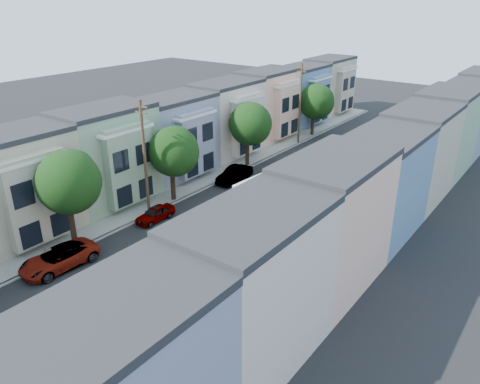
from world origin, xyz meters
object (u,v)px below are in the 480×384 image
object	(u,v)px
tree_d	(250,124)
parked_right_c	(349,178)
tree_c	(173,152)
parked_left_d	(234,175)
lead_sedan	(316,180)
tree_e	(316,102)
tree_far_r	(411,127)
fedex_truck	(267,193)
parked_left_c	(155,214)
tree_b	(68,182)
parked_right_b	(213,273)
parked_right_d	(383,154)
parked_right_a	(137,326)
utility_pole_near	(145,159)
utility_pole_far	(300,104)
parked_left_b	(59,258)
motorcycle	(128,338)

from	to	relation	value
tree_d	parked_right_c	size ratio (longest dim) A/B	1.59
tree_c	tree_d	world-z (taller)	tree_d
parked_left_d	tree_c	bearing A→B (deg)	-103.08
tree_c	lead_sedan	distance (m)	14.67
tree_e	tree_far_r	size ratio (longest dim) A/B	1.31
fedex_truck	parked_left_d	distance (m)	7.83
tree_far_r	parked_left_c	xyz separation A→B (m)	(-11.79, -29.40, -3.13)
tree_b	parked_right_b	distance (m)	12.48
parked_right_d	parked_right_a	bearing A→B (deg)	-95.18
tree_b	tree_e	distance (m)	37.66
utility_pole_near	utility_pole_far	distance (m)	26.00
utility_pole_far	parked_right_b	xyz separation A→B (m)	(11.20, -30.71, -4.53)
tree_far_r	parked_right_a	distance (m)	40.38
tree_far_r	parked_left_b	distance (m)	40.56
parked_left_d	fedex_truck	bearing A→B (deg)	-32.79
tree_d	parked_right_c	world-z (taller)	tree_d
utility_pole_near	parked_right_b	xyz separation A→B (m)	(11.20, -4.71, -4.53)
fedex_truck	parked_left_d	world-z (taller)	fedex_truck
parked_right_b	parked_left_b	bearing A→B (deg)	-147.19
parked_left_b	utility_pole_near	bearing A→B (deg)	101.54
utility_pole_near	tree_e	bearing A→B (deg)	90.00
parked_left_c	parked_right_b	size ratio (longest dim) A/B	0.88
utility_pole_near	motorcycle	size ratio (longest dim) A/B	5.53
parked_left_d	motorcycle	bearing A→B (deg)	-68.54
tree_e	parked_right_d	xyz separation A→B (m)	(11.20, -3.95, -3.98)
utility_pole_near	fedex_truck	world-z (taller)	utility_pole_near
tree_d	parked_left_b	bearing A→B (deg)	-86.80
tree_e	parked_left_d	xyz separation A→B (m)	(1.40, -19.67, -3.89)
parked_right_a	utility_pole_near	bearing A→B (deg)	137.11
tree_b	parked_left_b	xyz separation A→B (m)	(1.40, -2.47, -4.65)
tree_c	parked_right_c	bearing A→B (deg)	50.06
tree_d	parked_left_c	xyz separation A→B (m)	(1.40, -15.76, -4.25)
tree_far_r	motorcycle	size ratio (longest dim) A/B	2.96
utility_pole_far	lead_sedan	size ratio (longest dim) A/B	2.20
tree_d	utility_pole_far	xyz separation A→B (m)	(0.00, 10.82, 0.27)
tree_b	tree_far_r	xyz separation A→B (m)	(13.20, 36.22, -1.65)
tree_c	parked_right_a	xyz separation A→B (m)	(11.20, -14.78, -4.24)
tree_far_r	parked_left_b	bearing A→B (deg)	-106.95
parked_right_d	motorcycle	distance (m)	38.52
tree_c	parked_right_c	size ratio (longest dim) A/B	1.58
parked_left_b	parked_left_c	size ratio (longest dim) A/B	1.41
parked_left_d	parked_right_c	size ratio (longest dim) A/B	1.01
parked_left_c	parked_left_d	xyz separation A→B (m)	(0.00, 11.16, 0.13)
utility_pole_far	parked_left_b	size ratio (longest dim) A/B	1.82
tree_c	parked_right_b	xyz separation A→B (m)	(11.20, -8.09, -4.26)
tree_c	parked_right_b	size ratio (longest dim) A/B	1.61
lead_sedan	parked_right_d	world-z (taller)	lead_sedan
lead_sedan	parked_left_c	distance (m)	16.70
utility_pole_near	parked_left_b	world-z (taller)	utility_pole_near
tree_c	parked_left_c	world-z (taller)	tree_c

